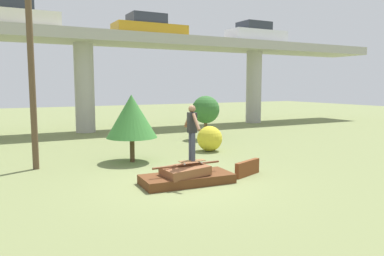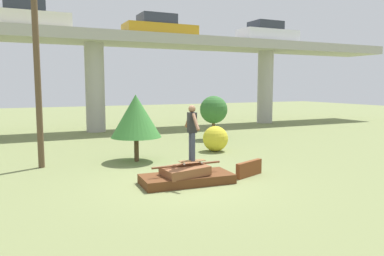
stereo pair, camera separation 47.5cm
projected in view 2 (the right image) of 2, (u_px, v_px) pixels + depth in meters
ground_plane at (187, 183)px, 10.48m from camera, size 80.00×80.00×0.00m
scrap_pile at (186, 177)px, 10.43m from camera, size 2.62×1.28×0.56m
scrap_plank_loose at (249, 169)px, 11.27m from camera, size 1.14×0.56×0.46m
skateboard at (192, 161)px, 10.43m from camera, size 0.76×0.27×0.09m
skater at (192, 129)px, 10.32m from camera, size 0.24×1.04×1.54m
highway_overpass at (94, 46)px, 21.52m from camera, size 44.00×3.40×5.74m
car_on_overpass_left at (28, 16)px, 19.64m from camera, size 4.16×1.74×1.53m
car_on_overpass_mid at (267, 34)px, 26.34m from camera, size 4.30×1.76×1.41m
car_on_overpass_far_right at (159, 28)px, 23.38m from camera, size 4.55×1.79×1.35m
utility_pole at (36, 52)px, 12.06m from camera, size 1.30×0.20×7.34m
tree_behind_left at (136, 116)px, 13.33m from camera, size 1.81×1.81×2.41m
tree_behind_right at (214, 110)px, 18.84m from camera, size 1.39×1.39×2.20m
bush_yellow_flowering at (215, 139)px, 15.49m from camera, size 1.05×1.05×1.05m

